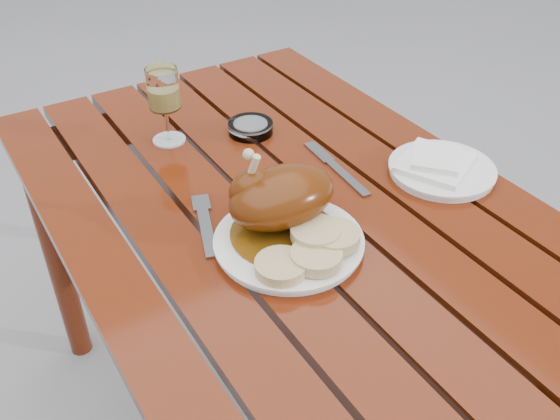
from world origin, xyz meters
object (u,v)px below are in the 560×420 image
Objects in this scene: table at (281,333)px; side_plate at (442,170)px; ashtray at (251,128)px; dinner_plate at (289,242)px; wine_glass at (165,106)px.

side_plate is (0.31, -0.10, 0.38)m from table.
side_plate is at bearing -55.08° from ashtray.
dinner_plate is 0.44m from wine_glass.
dinner_plate reaches higher than table.
table is 4.75× the size of dinner_plate.
ashtray is at bearing 73.77° from table.
wine_glass reaches higher than table.
side_plate is at bearing -18.68° from table.
dinner_plate is at bearing -175.47° from side_plate.
table is at bearing 62.87° from dinner_plate.
ashtray is (-0.24, 0.34, 0.00)m from side_plate.
dinner_plate is at bearing -110.35° from ashtray.
side_plate is (0.40, -0.40, -0.07)m from wine_glass.
ashtray reaches higher than side_plate.
dinner_plate is at bearing -86.32° from wine_glass.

